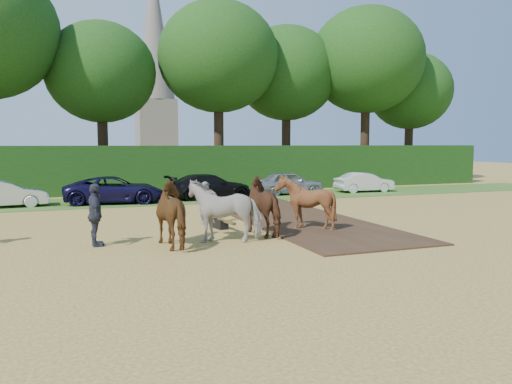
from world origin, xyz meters
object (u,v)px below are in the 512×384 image
at_px(spectator_far, 95,215).
at_px(church, 155,64).
at_px(plough_team, 246,208).
at_px(parked_cars, 161,188).

height_order(spectator_far, church, church).
relative_size(plough_team, parked_cars, 0.21).
height_order(plough_team, parked_cars, plough_team).
distance_m(spectator_far, plough_team, 4.80).
bearing_deg(church, spectator_far, -101.31).
distance_m(spectator_far, church, 55.27).
distance_m(plough_team, church, 54.68).
relative_size(spectator_far, plough_team, 0.29).
xyz_separation_m(spectator_far, parked_cars, (3.97, 11.46, -0.27)).
distance_m(plough_team, parked_cars, 11.63).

